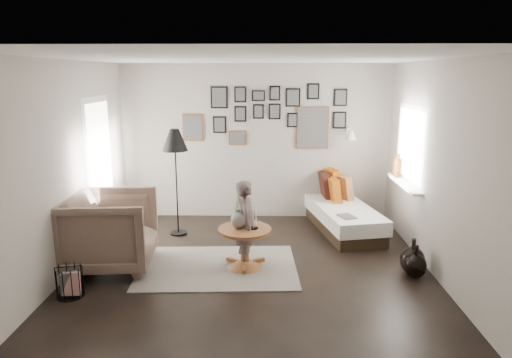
{
  "coord_description": "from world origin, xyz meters",
  "views": [
    {
      "loc": [
        0.17,
        -5.25,
        2.42
      ],
      "look_at": [
        0.05,
        0.5,
        1.1
      ],
      "focal_mm": 32.0,
      "sensor_mm": 36.0,
      "label": 1
    }
  ],
  "objects_px": {
    "armchair": "(111,231)",
    "floor_lamp": "(175,144)",
    "daybed": "(343,213)",
    "demijohn_small": "(415,266)",
    "child": "(247,224)",
    "vase": "(238,217)",
    "magazine_basket": "(70,282)",
    "pedestal_table": "(245,250)",
    "demijohn_large": "(412,260)"
  },
  "relations": [
    {
      "from": "armchair",
      "to": "floor_lamp",
      "type": "bearing_deg",
      "value": -30.37
    },
    {
      "from": "daybed",
      "to": "demijohn_small",
      "type": "relative_size",
      "value": 4.65
    },
    {
      "from": "demijohn_small",
      "to": "child",
      "type": "bearing_deg",
      "value": 171.12
    },
    {
      "from": "vase",
      "to": "daybed",
      "type": "relative_size",
      "value": 0.25
    },
    {
      "from": "magazine_basket",
      "to": "child",
      "type": "bearing_deg",
      "value": 24.74
    },
    {
      "from": "floor_lamp",
      "to": "demijohn_small",
      "type": "relative_size",
      "value": 3.94
    },
    {
      "from": "daybed",
      "to": "child",
      "type": "height_order",
      "value": "child"
    },
    {
      "from": "pedestal_table",
      "to": "magazine_basket",
      "type": "height_order",
      "value": "pedestal_table"
    },
    {
      "from": "pedestal_table",
      "to": "demijohn_small",
      "type": "distance_m",
      "value": 2.1
    },
    {
      "from": "floor_lamp",
      "to": "vase",
      "type": "bearing_deg",
      "value": -50.52
    },
    {
      "from": "armchair",
      "to": "child",
      "type": "relative_size",
      "value": 0.95
    },
    {
      "from": "magazine_basket",
      "to": "demijohn_large",
      "type": "distance_m",
      "value": 4.06
    },
    {
      "from": "pedestal_table",
      "to": "magazine_basket",
      "type": "bearing_deg",
      "value": -156.94
    },
    {
      "from": "pedestal_table",
      "to": "child",
      "type": "bearing_deg",
      "value": 76.31
    },
    {
      "from": "demijohn_large",
      "to": "demijohn_small",
      "type": "xyz_separation_m",
      "value": [
        0.0,
        -0.12,
        -0.02
      ]
    },
    {
      "from": "armchair",
      "to": "child",
      "type": "height_order",
      "value": "child"
    },
    {
      "from": "pedestal_table",
      "to": "armchair",
      "type": "xyz_separation_m",
      "value": [
        -1.7,
        -0.01,
        0.24
      ]
    },
    {
      "from": "armchair",
      "to": "pedestal_table",
      "type": "bearing_deg",
      "value": -94.36
    },
    {
      "from": "demijohn_small",
      "to": "daybed",
      "type": "bearing_deg",
      "value": 108.51
    },
    {
      "from": "pedestal_table",
      "to": "daybed",
      "type": "height_order",
      "value": "daybed"
    },
    {
      "from": "demijohn_small",
      "to": "child",
      "type": "relative_size",
      "value": 0.37
    },
    {
      "from": "child",
      "to": "demijohn_small",
      "type": "bearing_deg",
      "value": -101.33
    },
    {
      "from": "pedestal_table",
      "to": "magazine_basket",
      "type": "distance_m",
      "value": 2.08
    },
    {
      "from": "armchair",
      "to": "floor_lamp",
      "type": "distance_m",
      "value": 1.68
    },
    {
      "from": "pedestal_table",
      "to": "child",
      "type": "xyz_separation_m",
      "value": [
        0.02,
        0.08,
        0.32
      ]
    },
    {
      "from": "pedestal_table",
      "to": "floor_lamp",
      "type": "bearing_deg",
      "value": 131.17
    },
    {
      "from": "armchair",
      "to": "magazine_basket",
      "type": "height_order",
      "value": "armchair"
    },
    {
      "from": "armchair",
      "to": "floor_lamp",
      "type": "relative_size",
      "value": 0.65
    },
    {
      "from": "vase",
      "to": "demijohn_large",
      "type": "xyz_separation_m",
      "value": [
        2.16,
        -0.15,
        -0.5
      ]
    },
    {
      "from": "armchair",
      "to": "demijohn_large",
      "type": "relative_size",
      "value": 2.35
    },
    {
      "from": "daybed",
      "to": "demijohn_large",
      "type": "bearing_deg",
      "value": -81.51
    },
    {
      "from": "pedestal_table",
      "to": "armchair",
      "type": "bearing_deg",
      "value": -179.64
    },
    {
      "from": "vase",
      "to": "child",
      "type": "height_order",
      "value": "child"
    },
    {
      "from": "demijohn_small",
      "to": "child",
      "type": "height_order",
      "value": "child"
    },
    {
      "from": "demijohn_small",
      "to": "demijohn_large",
      "type": "bearing_deg",
      "value": 90.0
    },
    {
      "from": "daybed",
      "to": "armchair",
      "type": "bearing_deg",
      "value": -165.48
    },
    {
      "from": "floor_lamp",
      "to": "demijohn_large",
      "type": "height_order",
      "value": "floor_lamp"
    },
    {
      "from": "daybed",
      "to": "child",
      "type": "xyz_separation_m",
      "value": [
        -1.47,
        -1.45,
        0.3
      ]
    },
    {
      "from": "daybed",
      "to": "floor_lamp",
      "type": "xyz_separation_m",
      "value": [
        -2.58,
        -0.28,
        1.14
      ]
    },
    {
      "from": "vase",
      "to": "demijohn_large",
      "type": "distance_m",
      "value": 2.23
    },
    {
      "from": "floor_lamp",
      "to": "magazine_basket",
      "type": "relative_size",
      "value": 4.63
    },
    {
      "from": "daybed",
      "to": "vase",
      "type": "bearing_deg",
      "value": -147.39
    },
    {
      "from": "daybed",
      "to": "magazine_basket",
      "type": "distance_m",
      "value": 4.13
    },
    {
      "from": "pedestal_table",
      "to": "demijohn_small",
      "type": "xyz_separation_m",
      "value": [
        2.08,
        -0.25,
        -0.09
      ]
    },
    {
      "from": "vase",
      "to": "armchair",
      "type": "xyz_separation_m",
      "value": [
        -1.62,
        -0.03,
        -0.19
      ]
    },
    {
      "from": "vase",
      "to": "daybed",
      "type": "height_order",
      "value": "vase"
    },
    {
      "from": "magazine_basket",
      "to": "child",
      "type": "relative_size",
      "value": 0.31
    },
    {
      "from": "child",
      "to": "floor_lamp",
      "type": "bearing_deg",
      "value": 40.96
    },
    {
      "from": "demijohn_small",
      "to": "magazine_basket",
      "type": "bearing_deg",
      "value": -171.92
    },
    {
      "from": "pedestal_table",
      "to": "floor_lamp",
      "type": "relative_size",
      "value": 0.41
    }
  ]
}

